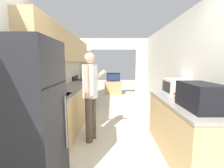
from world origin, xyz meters
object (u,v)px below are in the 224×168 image
Objects in this scene: suitcase at (200,96)px; television at (113,77)px; book_stack at (184,97)px; tv_cabinet at (113,88)px; refrigerator at (27,119)px; microwave at (176,86)px; range_oven at (84,92)px; person at (90,94)px.

suitcase reaches higher than television.
book_stack is 0.40× the size of tv_cabinet.
tv_cabinet is (1.02, 5.53, -0.57)m from refrigerator.
book_stack is at bearing -76.60° from television.
suitcase is 2.05× the size of book_stack.
suitcase is 5.43m from tv_cabinet.
range_oven is at bearing 132.75° from microwave.
television is (-1.08, 5.22, -0.26)m from suitcase.
book_stack is 4.85m from television.
person reaches higher than range_oven.
refrigerator is at bearing 172.81° from person.
tv_cabinet is at bearing 60.61° from range_oven.
suitcase reaches higher than microwave.
book_stack is (1.59, -0.38, 0.04)m from person.
book_stack is at bearing -76.71° from tv_cabinet.
suitcase is at bearing -95.64° from microwave.
suitcase is (2.10, 0.27, 0.20)m from refrigerator.
person is 2.11× the size of tv_cabinet.
person is 1.79m from suitcase.
book_stack is at bearing -52.57° from range_oven.
television is (-1.12, 4.71, -0.13)m from book_stack.
range_oven is 3.31× the size of book_stack.
microwave is (2.20, 1.22, 0.18)m from refrigerator.
television is at bearing 12.30° from person.
tv_cabinet is 1.27× the size of television.
refrigerator reaches higher than tv_cabinet.
refrigerator is 2.20× the size of tv_cabinet.
suitcase is 5.34m from television.
tv_cabinet is at bearing 101.58° from suitcase.
tv_cabinet is at bearing 79.51° from refrigerator.
television is at bearing -90.00° from tv_cabinet.
microwave is (1.64, 0.06, 0.14)m from person.
person is 2.69× the size of television.
range_oven is 1.31× the size of tv_cabinet.
refrigerator is 3.84× the size of microwave.
person is at bearing -178.00° from microwave.
range_oven is at bearing 127.43° from book_stack.
television is (1.07, 1.85, 0.37)m from range_oven.
microwave reaches higher than television.
refrigerator reaches higher than book_stack.
refrigerator is at bearing -172.74° from suitcase.
person is 1.65m from microwave.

